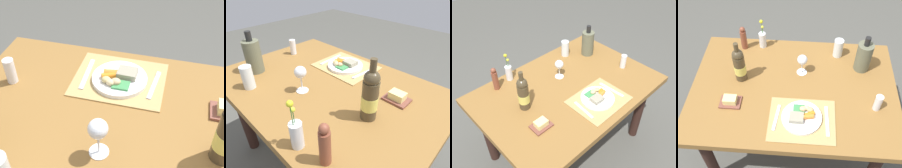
{
  "view_description": "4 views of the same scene",
  "coord_description": "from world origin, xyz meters",
  "views": [
    {
      "loc": [
        -0.15,
        0.73,
        1.56
      ],
      "look_at": [
        0.06,
        -0.09,
        0.82
      ],
      "focal_mm": 47.87,
      "sensor_mm": 36.0,
      "label": 1
    },
    {
      "loc": [
        -0.73,
        0.65,
        1.34
      ],
      "look_at": [
        -0.08,
        -0.02,
        0.74
      ],
      "focal_mm": 31.07,
      "sensor_mm": 36.0,
      "label": 2
    },
    {
      "loc": [
        -1.0,
        -1.01,
        1.96
      ],
      "look_at": [
        -0.05,
        -0.02,
        0.79
      ],
      "focal_mm": 40.08,
      "sensor_mm": 36.0,
      "label": 3
    },
    {
      "loc": [
        0.06,
        -1.17,
        2.11
      ],
      "look_at": [
        -0.02,
        -0.0,
        0.75
      ],
      "focal_mm": 44.67,
      "sensor_mm": 36.0,
      "label": 4
    }
  ],
  "objects": [
    {
      "name": "ground_plane",
      "position": [
        0.0,
        0.0,
        0.0
      ],
      "size": [
        8.0,
        8.0,
        0.0
      ],
      "primitive_type": "plane",
      "color": "#504F48"
    },
    {
      "name": "dining_table",
      "position": [
        0.0,
        0.0,
        0.61
      ],
      "size": [
        1.34,
        0.92,
        0.71
      ],
      "color": "olive",
      "rests_on": "ground_plane"
    },
    {
      "name": "placemat",
      "position": [
        0.07,
        -0.25,
        0.72
      ],
      "size": [
        0.4,
        0.31,
        0.01
      ],
      "primitive_type": "cube",
      "color": "tan",
      "rests_on": "dining_table"
    },
    {
      "name": "dinner_plate",
      "position": [
        0.06,
        -0.24,
        0.73
      ],
      "size": [
        0.24,
        0.24,
        0.05
      ],
      "color": "white",
      "rests_on": "placemat"
    },
    {
      "name": "fork",
      "position": [
        -0.09,
        -0.25,
        0.72
      ],
      "size": [
        0.04,
        0.19,
        0.0
      ],
      "primitive_type": "cube",
      "rotation": [
        0.0,
        0.0,
        -0.11
      ],
      "color": "silver",
      "rests_on": "placemat"
    },
    {
      "name": "knife",
      "position": [
        0.21,
        -0.25,
        0.72
      ],
      "size": [
        0.03,
        0.21,
        0.0
      ],
      "primitive_type": "cube",
      "rotation": [
        0.0,
        0.0,
        0.05
      ],
      "color": "silver",
      "rests_on": "placemat"
    },
    {
      "name": "butter_dish",
      "position": [
        -0.39,
        -0.15,
        0.73
      ],
      "size": [
        0.13,
        0.1,
        0.05
      ],
      "color": "brown",
      "rests_on": "dining_table"
    },
    {
      "name": "wine_glass",
      "position": [
        0.05,
        0.14,
        0.82
      ],
      "size": [
        0.07,
        0.07,
        0.15
      ],
      "color": "white",
      "rests_on": "dining_table"
    },
    {
      "name": "pepper_mill",
      "position": [
        -0.39,
        0.36,
        0.8
      ],
      "size": [
        0.04,
        0.04,
        0.19
      ],
      "color": "brown",
      "rests_on": "dining_table"
    },
    {
      "name": "wine_bottle",
      "position": [
        -0.35,
        0.06,
        0.84
      ],
      "size": [
        0.08,
        0.08,
        0.3
      ],
      "color": "#473B26",
      "rests_on": "dining_table"
    },
    {
      "name": "water_tumbler",
      "position": [
        0.29,
        0.33,
        0.77
      ],
      "size": [
        0.07,
        0.07,
        0.14
      ],
      "color": "silver",
      "rests_on": "dining_table"
    },
    {
      "name": "salt_shaker",
      "position": [
        0.51,
        -0.13,
        0.77
      ],
      "size": [
        0.05,
        0.05,
        0.11
      ],
      "primitive_type": "cylinder",
      "color": "white",
      "rests_on": "dining_table"
    },
    {
      "name": "flower_vase",
      "position": [
        -0.26,
        0.39,
        0.78
      ],
      "size": [
        0.05,
        0.05,
        0.23
      ],
      "color": "silver",
      "rests_on": "dining_table"
    },
    {
      "name": "cooler_bottle",
      "position": [
        0.45,
        0.21,
        0.82
      ],
      "size": [
        0.1,
        0.1,
        0.27
      ],
      "color": "#60634B",
      "rests_on": "dining_table"
    }
  ]
}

